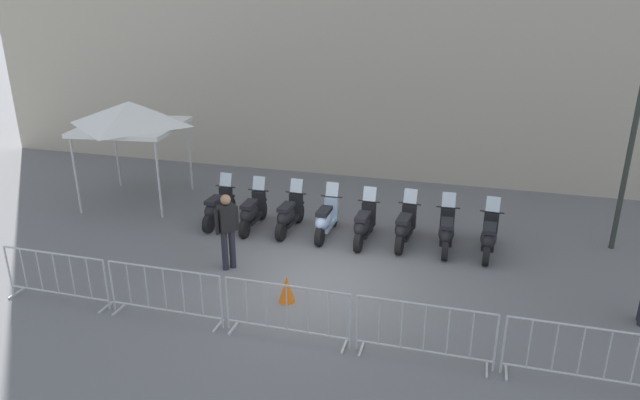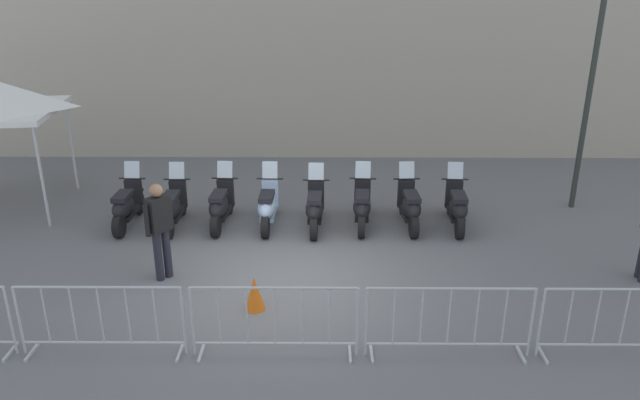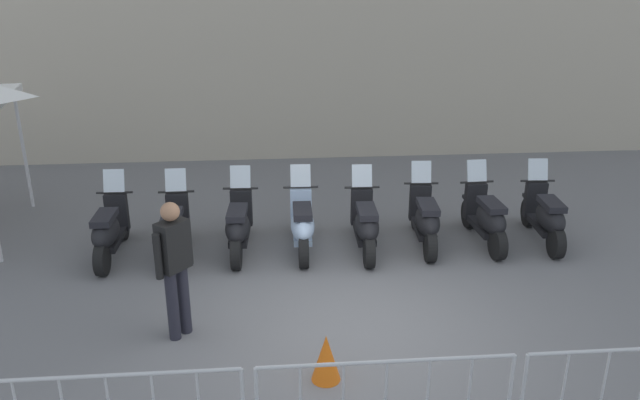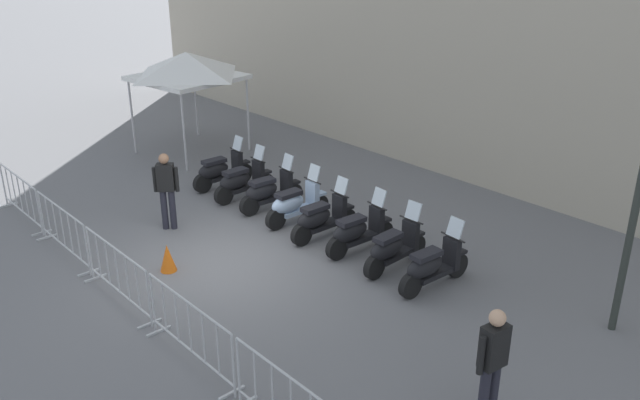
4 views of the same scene
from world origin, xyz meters
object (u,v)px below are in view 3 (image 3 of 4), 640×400
motorcycle_3 (302,224)px  traffic_cone (326,358)px  motorcycle_2 (239,226)px  barrier_segment_3 (640,397)px  motorcycle_5 (425,220)px  motorcycle_7 (545,217)px  officer_near_row_end (175,263)px  motorcycle_4 (365,224)px  motorcycle_0 (110,231)px  motorcycle_1 (175,230)px  motorcycle_6 (486,218)px

motorcycle_3 → traffic_cone: size_ratio=3.13×
motorcycle_2 → barrier_segment_3: (3.22, -4.93, 0.07)m
barrier_segment_3 → motorcycle_5: bearing=94.2°
motorcycle_7 → officer_near_row_end: 5.95m
motorcycle_3 → motorcycle_7: (3.85, -0.51, 0.00)m
motorcycle_4 → barrier_segment_3: motorcycle_4 is taller
motorcycle_2 → motorcycle_3: 0.97m
motorcycle_3 → motorcycle_7: bearing=-7.5°
officer_near_row_end → motorcycle_4: bearing=32.4°
motorcycle_0 → motorcycle_7: same height
motorcycle_4 → motorcycle_1: bearing=171.8°
motorcycle_4 → officer_near_row_end: (-2.84, -1.80, 0.53)m
motorcycle_6 → barrier_segment_3: size_ratio=0.76×
motorcycle_3 → motorcycle_4: 0.97m
motorcycle_1 → motorcycle_3: (1.93, -0.20, 0.00)m
motorcycle_0 → motorcycle_6: same height
motorcycle_3 → motorcycle_4: bearing=-12.5°
motorcycle_0 → officer_near_row_end: bearing=-67.1°
motorcycle_1 → motorcycle_6: size_ratio=1.00×
motorcycle_1 → motorcycle_6: (4.83, -0.57, 0.00)m
motorcycle_2 → barrier_segment_3: bearing=-56.8°
motorcycle_1 → motorcycle_3: size_ratio=1.00×
motorcycle_3 → barrier_segment_3: bearing=-64.7°
motorcycle_2 → motorcycle_1: bearing=176.9°
motorcycle_1 → motorcycle_4: (2.88, -0.41, 0.00)m
motorcycle_0 → traffic_cone: motorcycle_0 is taller
motorcycle_3 → motorcycle_4: (0.95, -0.21, 0.00)m
motorcycle_5 → motorcycle_7: size_ratio=1.00×
motorcycle_7 → traffic_cone: size_ratio=3.12×
motorcycle_7 → officer_near_row_end: bearing=-165.3°
motorcycle_7 → officer_near_row_end: size_ratio=0.99×
motorcycle_1 → officer_near_row_end: bearing=-88.8°
motorcycle_6 → officer_near_row_end: 5.08m
motorcycle_5 → barrier_segment_3: bearing=-85.8°
motorcycle_7 → motorcycle_3: bearing=172.5°
motorcycle_3 → motorcycle_5: size_ratio=1.00×
motorcycle_5 → traffic_cone: (-2.27, -3.00, -0.18)m
motorcycle_0 → motorcycle_1: (0.96, -0.17, 0.00)m
motorcycle_7 → traffic_cone: bearing=-147.1°
traffic_cone → motorcycle_1: bearing=114.7°
motorcycle_3 → officer_near_row_end: officer_near_row_end is taller
barrier_segment_3 → officer_near_row_end: officer_near_row_end is taller
motorcycle_1 → barrier_segment_3: (4.19, -4.98, 0.07)m
motorcycle_0 → motorcycle_2: bearing=-6.6°
motorcycle_4 → motorcycle_7: 2.91m
motorcycle_3 → motorcycle_7: same height
motorcycle_5 → officer_near_row_end: 4.24m
motorcycle_2 → officer_near_row_end: 2.41m
motorcycle_2 → motorcycle_4: 1.95m
motorcycle_4 → motorcycle_0: bearing=171.4°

